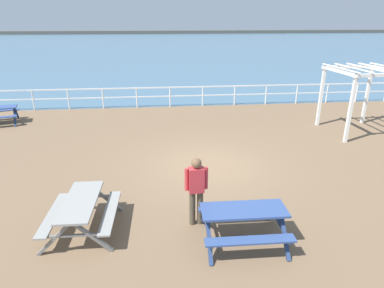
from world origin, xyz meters
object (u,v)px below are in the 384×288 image
Objects in this scene: visitor at (196,187)px; picnic_table_near_left at (81,208)px; lattice_pergola at (363,85)px; picnic_table_near_right at (243,217)px.

picnic_table_near_left is at bearing -94.08° from visitor.
visitor is 9.58m from lattice_pergola.
visitor reaches higher than picnic_table_near_left.
visitor is at bearing -88.61° from picnic_table_near_left.
picnic_table_near_right is at bearing -136.75° from lattice_pergola.
visitor is at bearing 143.17° from picnic_table_near_right.
visitor is 0.61× the size of lattice_pergola.
lattice_pergola is (6.52, 6.67, 1.41)m from picnic_table_near_right.
lattice_pergola is (10.01, 5.94, 1.41)m from picnic_table_near_left.
picnic_table_near_left is 2.59m from visitor.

